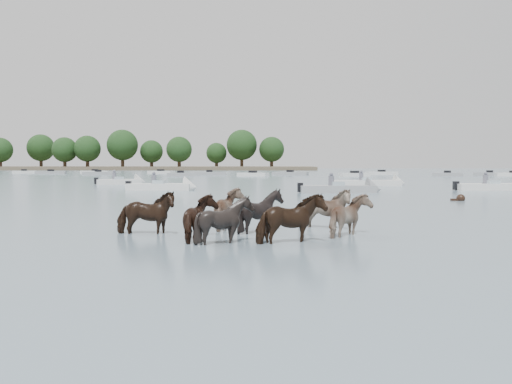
{
  "coord_description": "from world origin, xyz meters",
  "views": [
    {
      "loc": [
        -1.19,
        -14.2,
        1.9
      ],
      "look_at": [
        -1.78,
        1.13,
        1.1
      ],
      "focal_mm": 38.2,
      "sensor_mm": 36.0,
      "label": 1
    }
  ],
  "objects": [
    {
      "name": "pony_herd",
      "position": [
        -1.79,
        0.17,
        0.48
      ],
      "size": [
        6.99,
        4.38,
        1.42
      ],
      "color": "black",
      "rests_on": "ground"
    },
    {
      "name": "shoreline",
      "position": [
        -70.0,
        150.0,
        0.5
      ],
      "size": [
        160.0,
        30.0,
        1.0
      ],
      "primitive_type": "cube",
      "color": "#4C4233",
      "rests_on": "ground"
    },
    {
      "name": "motorboat_b",
      "position": [
        3.54,
        21.58,
        0.23
      ],
      "size": [
        5.56,
        1.98,
        1.92
      ],
      "rotation": [
        0.0,
        0.0,
        0.07
      ],
      "color": "gray",
      "rests_on": "ground"
    },
    {
      "name": "ground",
      "position": [
        0.0,
        0.0,
        0.0
      ],
      "size": [
        400.0,
        400.0,
        0.0
      ],
      "primitive_type": "plane",
      "color": "#4C616D",
      "rests_on": "ground"
    },
    {
      "name": "swimming_pony",
      "position": [
        8.19,
        13.97,
        0.1
      ],
      "size": [
        0.72,
        0.44,
        0.44
      ],
      "color": "black",
      "rests_on": "ground"
    },
    {
      "name": "treeline",
      "position": [
        -76.3,
        149.08,
        6.79
      ],
      "size": [
        143.64,
        23.2,
        12.49
      ],
      "color": "#382619",
      "rests_on": "ground"
    },
    {
      "name": "distant_flotilla",
      "position": [
        -0.03,
        76.19,
        0.26
      ],
      "size": [
        101.51,
        24.44,
        0.93
      ],
      "color": "silver",
      "rests_on": "ground"
    },
    {
      "name": "motorboat_f",
      "position": [
        -14.93,
        35.03,
        0.23
      ],
      "size": [
        4.67,
        3.25,
        1.92
      ],
      "rotation": [
        0.0,
        0.0,
        0.42
      ],
      "color": "silver",
      "rests_on": "ground"
    },
    {
      "name": "motorboat_c",
      "position": [
        7.28,
        32.83,
        0.22
      ],
      "size": [
        6.54,
        1.92,
        1.92
      ],
      "rotation": [
        0.0,
        0.0,
        0.05
      ],
      "color": "silver",
      "rests_on": "ground"
    },
    {
      "name": "motorboat_a",
      "position": [
        -8.83,
        24.34,
        0.23
      ],
      "size": [
        5.16,
        1.7,
        1.92
      ],
      "rotation": [
        0.0,
        0.0,
        -0.02
      ],
      "color": "silver",
      "rests_on": "ground"
    },
    {
      "name": "motorboat_d",
      "position": [
        14.89,
        25.31,
        0.22
      ],
      "size": [
        5.98,
        2.44,
        1.92
      ],
      "rotation": [
        0.0,
        0.0,
        0.15
      ],
      "color": "silver",
      "rests_on": "ground"
    }
  ]
}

